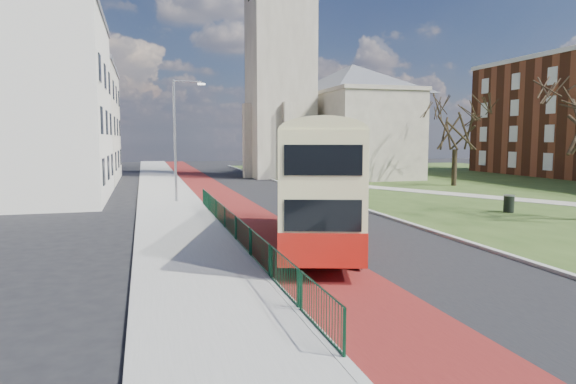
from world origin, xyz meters
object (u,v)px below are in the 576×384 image
object	(u,v)px
streetlamp	(177,134)
winter_tree_far	(456,120)
bus	(318,179)
litter_bin	(509,204)

from	to	relation	value
streetlamp	winter_tree_far	world-z (taller)	winter_tree_far
streetlamp	bus	xyz separation A→B (m)	(4.46, -15.61, -1.89)
bus	winter_tree_far	xyz separation A→B (m)	(20.29, 21.14, 3.17)
bus	litter_bin	world-z (taller)	bus
litter_bin	winter_tree_far	bearing A→B (deg)	66.61
winter_tree_far	bus	bearing A→B (deg)	-133.83
bus	streetlamp	bearing A→B (deg)	123.70
bus	winter_tree_far	size ratio (longest dim) A/B	1.38
winter_tree_far	litter_bin	world-z (taller)	winter_tree_far
bus	litter_bin	size ratio (longest dim) A/B	11.47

